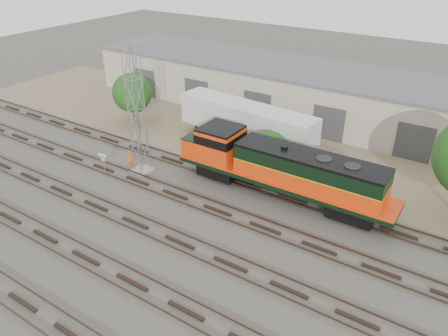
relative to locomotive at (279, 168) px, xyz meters
The scene contains 11 objects.
ground 7.00m from the locomotive, 113.91° to the right, with size 140.00×140.00×0.00m, color #47423A.
dirt_strip 9.69m from the locomotive, 106.47° to the left, with size 80.00×16.00×0.02m, color #726047.
tracks 9.67m from the locomotive, 106.47° to the right, with size 80.00×20.40×0.28m.
warehouse 17.18m from the locomotive, 98.76° to the left, with size 58.40×10.40×5.30m.
locomotive is the anchor object (origin of this frame).
signal_tower 12.26m from the locomotive, 165.72° to the right, with size 1.60×1.60×10.87m.
sign_post 14.71m from the locomotive, 159.28° to the right, with size 0.83×0.13×2.02m.
worker 13.23m from the locomotive, 166.69° to the right, with size 0.61×0.40×1.69m, color orange.
semi_trailer 8.58m from the locomotive, 135.89° to the left, with size 14.18×4.18×4.30m.
tree_west 20.12m from the locomotive, 166.49° to the left, with size 4.36×4.15×5.43m.
tree_mid 3.83m from the locomotive, 131.27° to the left, with size 4.11×3.91×3.91m.
Camera 1 is at (15.14, -20.72, 18.22)m, focal length 35.00 mm.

